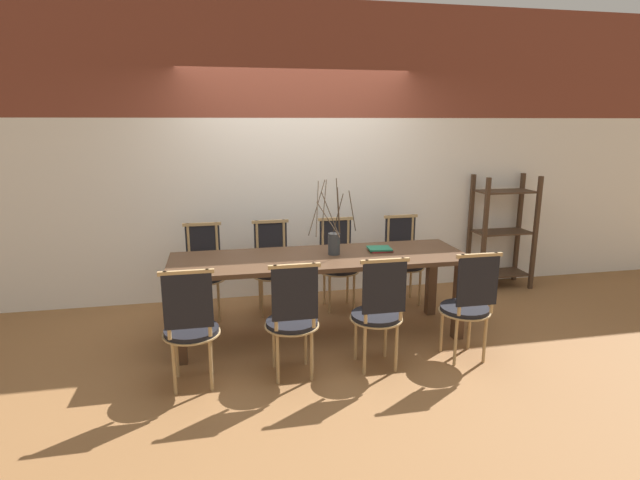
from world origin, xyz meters
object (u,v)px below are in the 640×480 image
at_px(shelving_rack, 502,232).
at_px(dining_table, 320,267).
at_px(chair_near_center, 378,310).
at_px(book_stack, 380,249).
at_px(chair_far_center, 338,261).
at_px(vase_centerpiece, 334,240).

bearing_deg(shelving_rack, dining_table, -157.87).
bearing_deg(chair_near_center, shelving_rack, 39.09).
relative_size(chair_near_center, shelving_rack, 0.71).
xyz_separation_m(dining_table, chair_near_center, (0.33, -0.72, -0.17)).
bearing_deg(shelving_rack, book_stack, -153.47).
bearing_deg(chair_far_center, book_stack, 111.03).
bearing_deg(chair_near_center, vase_centerpiece, 104.10).
relative_size(dining_table, chair_near_center, 2.80).
bearing_deg(vase_centerpiece, book_stack, 4.20).
relative_size(chair_far_center, vase_centerpiece, 1.36).
bearing_deg(book_stack, dining_table, -173.10).
distance_m(dining_table, chair_near_center, 0.81).
bearing_deg(book_stack, vase_centerpiece, -175.80).
bearing_deg(shelving_rack, chair_near_center, -140.91).
relative_size(dining_table, chair_far_center, 2.80).
height_order(chair_far_center, vase_centerpiece, vase_centerpiece).
height_order(chair_near_center, book_stack, chair_near_center).
height_order(dining_table, chair_near_center, chair_near_center).
relative_size(chair_far_center, book_stack, 4.19).
distance_m(chair_far_center, shelving_rack, 2.10).
height_order(chair_near_center, shelving_rack, shelving_rack).
bearing_deg(dining_table, chair_near_center, -65.62).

